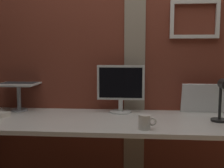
# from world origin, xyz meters

# --- Properties ---
(brick_wall_back) EXTENTS (3.44, 0.16, 2.38)m
(brick_wall_back) POSITION_xyz_m (0.00, 0.37, 1.19)
(brick_wall_back) COLOR brown
(brick_wall_back) RESTS_ON ground_plane
(desk) EXTENTS (2.26, 0.72, 0.77)m
(desk) POSITION_xyz_m (-0.11, -0.05, 0.71)
(desk) COLOR silver
(desk) RESTS_ON ground_plane
(monitor) EXTENTS (0.38, 0.18, 0.39)m
(monitor) POSITION_xyz_m (-0.05, 0.19, 1.00)
(monitor) COLOR silver
(monitor) RESTS_ON desk
(laptop_stand) EXTENTS (0.28, 0.22, 0.22)m
(laptop_stand) POSITION_xyz_m (-0.91, 0.19, 0.92)
(laptop_stand) COLOR gray
(laptop_stand) RESTS_ON desk
(laptop) EXTENTS (0.32, 0.32, 0.24)m
(laptop) POSITION_xyz_m (-0.91, 0.27, 1.06)
(laptop) COLOR silver
(laptop) RESTS_ON laptop_stand
(whiteboard_panel) EXTENTS (0.39, 0.08, 0.24)m
(whiteboard_panel) POSITION_xyz_m (0.64, 0.22, 0.89)
(whiteboard_panel) COLOR white
(whiteboard_panel) RESTS_ON desk
(desk_lamp) EXTENTS (0.12, 0.20, 0.31)m
(desk_lamp) POSITION_xyz_m (0.67, -0.10, 0.97)
(desk_lamp) COLOR black
(desk_lamp) RESTS_ON desk
(coffee_mug) EXTENTS (0.12, 0.08, 0.09)m
(coffee_mug) POSITION_xyz_m (0.13, -0.30, 0.82)
(coffee_mug) COLOR silver
(coffee_mug) RESTS_ON desk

